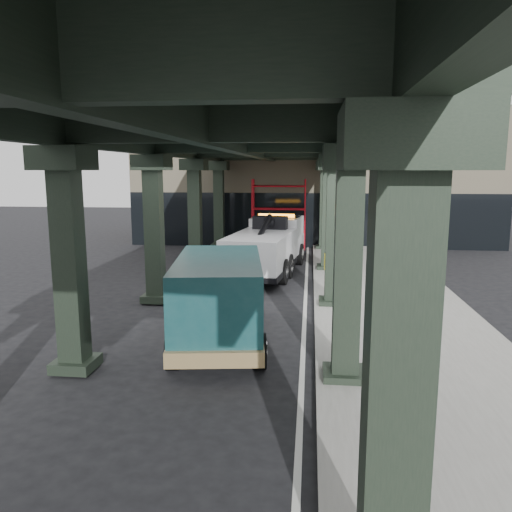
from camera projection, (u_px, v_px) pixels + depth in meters
The scene contains 8 objects.
ground at pixel (247, 323), 14.87m from camera, with size 90.00×90.00×0.00m, color black.
sidewalk at pixel (391, 307), 16.33m from camera, with size 5.00×40.00×0.15m, color gray.
lane_stripe at pixel (305, 307), 16.64m from camera, with size 0.12×38.00×0.01m, color silver.
viaduct at pixel (242, 140), 15.94m from camera, with size 7.40×32.00×6.40m.
building at pixel (314, 178), 33.56m from camera, with size 22.00×10.00×8.00m, color #C6B793.
scaffolding at pixel (279, 212), 28.85m from camera, with size 3.08×0.88×4.00m.
tow_truck at pixel (269, 244), 21.98m from camera, with size 3.16×8.15×2.61m.
towed_van at pixel (219, 297), 13.02m from camera, with size 2.94×5.94×2.31m.
Camera 1 is at (1.82, -14.20, 4.50)m, focal length 35.00 mm.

